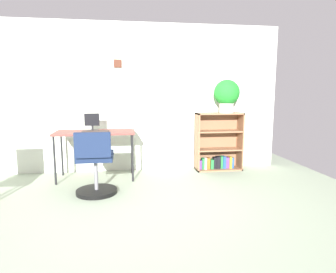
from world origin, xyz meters
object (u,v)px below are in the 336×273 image
object	(u,v)px
potted_plant_on_shelf	(227,94)
monitor	(92,123)
desk	(95,135)
keyboard	(96,131)
bookshelf_low	(218,145)
office_chair	(95,167)

from	to	relation	value
potted_plant_on_shelf	monitor	bearing A→B (deg)	-175.94
monitor	potted_plant_on_shelf	world-z (taller)	potted_plant_on_shelf
desk	keyboard	bearing A→B (deg)	-80.16
monitor	bookshelf_low	xyz separation A→B (m)	(2.02, 0.21, -0.41)
monitor	keyboard	bearing A→B (deg)	-67.93
bookshelf_low	potted_plant_on_shelf	world-z (taller)	potted_plant_on_shelf
bookshelf_low	potted_plant_on_shelf	xyz separation A→B (m)	(0.12, -0.06, 0.84)
monitor	bookshelf_low	distance (m)	2.07
desk	office_chair	world-z (taller)	office_chair
keyboard	bookshelf_low	world-z (taller)	bookshelf_low
keyboard	desk	bearing A→B (deg)	99.84
keyboard	potted_plant_on_shelf	size ratio (longest dim) A/B	0.70
desk	potted_plant_on_shelf	distance (m)	2.18
bookshelf_low	office_chair	bearing A→B (deg)	-152.06
desk	bookshelf_low	size ratio (longest dim) A/B	1.21
keyboard	office_chair	distance (m)	0.75
desk	keyboard	world-z (taller)	keyboard
monitor	potted_plant_on_shelf	bearing A→B (deg)	4.06
keyboard	potted_plant_on_shelf	bearing A→B (deg)	8.32
desk	bookshelf_low	distance (m)	2.01
keyboard	potted_plant_on_shelf	distance (m)	2.16
monitor	office_chair	bearing A→B (deg)	-82.23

